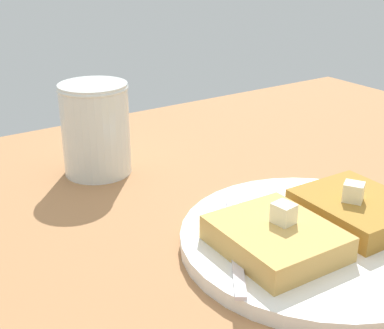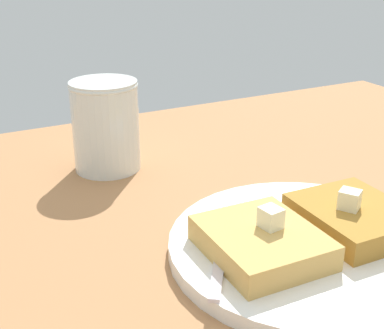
{
  "view_description": "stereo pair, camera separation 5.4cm",
  "coord_description": "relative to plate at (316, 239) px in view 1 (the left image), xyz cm",
  "views": [
    {
      "loc": [
        -29.9,
        -21.27,
        28.4
      ],
      "look_at": [
        -2.08,
        20.57,
        7.41
      ],
      "focal_mm": 50.0,
      "sensor_mm": 36.0,
      "label": 1
    },
    {
      "loc": [
        -25.21,
        -24.03,
        28.4
      ],
      "look_at": [
        -2.08,
        20.57,
        7.41
      ],
      "focal_mm": 50.0,
      "sensor_mm": 36.0,
      "label": 2
    }
  ],
  "objects": [
    {
      "name": "fork",
      "position": [
        -6.58,
        3.59,
        0.76
      ],
      "size": [
        10.28,
        13.98,
        0.36
      ],
      "color": "silver",
      "rests_on": "plate"
    },
    {
      "name": "table_surface",
      "position": [
        -2.49,
        -7.23,
        -2.24
      ],
      "size": [
        105.93,
        105.93,
        2.91
      ],
      "primitive_type": "cube",
      "color": "#A77247",
      "rests_on": "ground"
    },
    {
      "name": "butter_pat_secondary",
      "position": [
        4.09,
        -0.16,
        3.69
      ],
      "size": [
        2.26,
        2.32,
        1.75
      ],
      "primitive_type": "cube",
      "rotation": [
        0.0,
        0.0,
        2.13
      ],
      "color": "#F5EFC5",
      "rests_on": "toast_slice_middle"
    },
    {
      "name": "toast_slice_left",
      "position": [
        -4.93,
        0.11,
        1.7
      ],
      "size": [
        8.96,
        10.28,
        2.24
      ],
      "primitive_type": "cube",
      "rotation": [
        0.0,
        0.0,
        -0.02
      ],
      "color": "tan",
      "rests_on": "plate"
    },
    {
      "name": "syrup_jar",
      "position": [
        -9.15,
        26.68,
        4.03
      ],
      "size": [
        8.06,
        8.06,
        10.77
      ],
      "color": "#351908",
      "rests_on": "table_surface"
    },
    {
      "name": "butter_pat_primary",
      "position": [
        -4.02,
        0.29,
        3.69
      ],
      "size": [
        1.79,
        1.94,
        1.75
      ],
      "primitive_type": "cube",
      "rotation": [
        0.0,
        0.0,
        1.71
      ],
      "color": "#F0ECC7",
      "rests_on": "toast_slice_left"
    },
    {
      "name": "toast_slice_middle",
      "position": [
        4.93,
        -0.11,
        1.7
      ],
      "size": [
        8.96,
        10.28,
        2.24
      ],
      "primitive_type": "cube",
      "rotation": [
        0.0,
        0.0,
        -0.02
      ],
      "color": "#A8772D",
      "rests_on": "plate"
    },
    {
      "name": "plate",
      "position": [
        0.0,
        0.0,
        0.0
      ],
      "size": [
        24.57,
        24.57,
        1.37
      ],
      "color": "white",
      "rests_on": "table_surface"
    }
  ]
}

